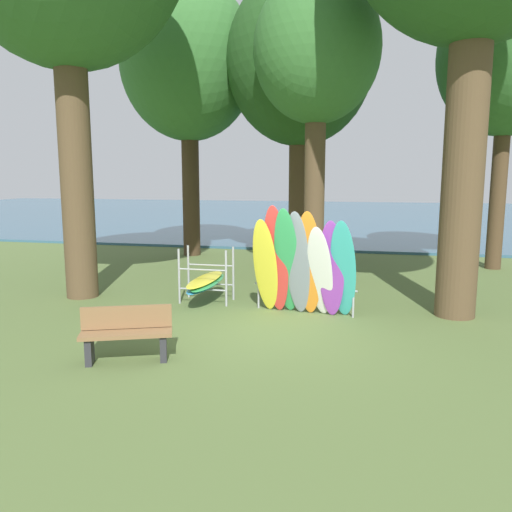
% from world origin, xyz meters
% --- Properties ---
extents(ground_plane, '(80.00, 80.00, 0.00)m').
position_xyz_m(ground_plane, '(0.00, 0.00, 0.00)').
color(ground_plane, '#566B38').
extents(lake_water, '(80.00, 36.00, 0.10)m').
position_xyz_m(lake_water, '(0.00, 28.18, 0.05)').
color(lake_water, '#38607A').
rests_on(lake_water, ground).
extents(tree_mid_behind, '(4.70, 4.70, 9.47)m').
position_xyz_m(tree_mid_behind, '(-4.39, 8.44, 6.70)').
color(tree_mid_behind, '#42301E').
rests_on(tree_mid_behind, ground).
extents(tree_far_left_back, '(4.64, 4.64, 9.14)m').
position_xyz_m(tree_far_left_back, '(-0.40, 7.69, 6.40)').
color(tree_far_left_back, '#4C3823').
rests_on(tree_far_left_back, ground).
extents(tree_far_right_back, '(3.30, 3.30, 8.00)m').
position_xyz_m(tree_far_right_back, '(0.44, 4.82, 5.97)').
color(tree_far_right_back, brown).
rests_on(tree_far_right_back, ground).
extents(tree_deep_back, '(4.04, 4.04, 8.67)m').
position_xyz_m(tree_deep_back, '(5.71, 7.89, 6.29)').
color(tree_deep_back, '#4C3823').
rests_on(tree_deep_back, ground).
extents(leaning_board_pile, '(2.23, 0.87, 2.29)m').
position_xyz_m(leaning_board_pile, '(0.62, 1.21, 1.05)').
color(leaning_board_pile, yellow).
rests_on(leaning_board_pile, ground).
extents(board_storage_rack, '(1.15, 2.11, 1.25)m').
position_xyz_m(board_storage_rack, '(-1.69, 1.91, 0.47)').
color(board_storage_rack, '#9EA0A5').
rests_on(board_storage_rack, ground).
extents(park_bench, '(1.45, 0.90, 0.85)m').
position_xyz_m(park_bench, '(-1.71, -1.96, 0.45)').
color(park_bench, '#2D2D33').
rests_on(park_bench, ground).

